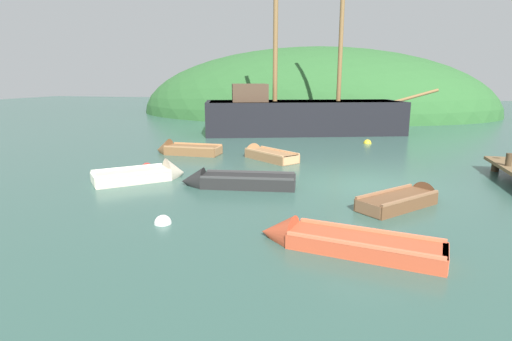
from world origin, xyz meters
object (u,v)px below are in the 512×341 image
at_px(rowboat_center, 336,243).
at_px(buoy_red, 147,168).
at_px(rowboat_near_dock, 147,176).
at_px(buoy_yellow, 367,143).
at_px(rowboat_outer_left, 265,156).
at_px(sailing_ship, 301,121).
at_px(rowboat_outer_right, 232,183).
at_px(rowboat_far, 407,201).
at_px(rowboat_portside, 184,151).
at_px(buoy_white, 163,223).

relative_size(rowboat_center, buoy_red, 9.36).
xyz_separation_m(rowboat_near_dock, buoy_yellow, (7.97, 10.47, -0.13)).
bearing_deg(rowboat_outer_left, sailing_ship, -54.76).
bearing_deg(rowboat_outer_right, rowboat_far, 165.05).
distance_m(rowboat_portside, buoy_red, 3.35).
xyz_separation_m(rowboat_near_dock, rowboat_outer_right, (3.26, -0.24, 0.01)).
xyz_separation_m(rowboat_outer_right, rowboat_center, (3.59, -4.40, -0.03)).
relative_size(rowboat_outer_left, buoy_red, 7.36).
height_order(sailing_ship, rowboat_outer_right, sailing_ship).
relative_size(rowboat_far, buoy_white, 6.73).
xyz_separation_m(rowboat_center, rowboat_portside, (-7.60, 9.77, 0.04)).
distance_m(rowboat_outer_left, buoy_yellow, 7.33).
xyz_separation_m(rowboat_portside, buoy_yellow, (8.72, 5.35, -0.14)).
height_order(rowboat_outer_left, buoy_red, rowboat_outer_left).
xyz_separation_m(rowboat_near_dock, buoy_red, (-0.94, 1.78, -0.13)).
distance_m(rowboat_outer_left, rowboat_center, 10.12).
relative_size(rowboat_far, buoy_yellow, 6.74).
relative_size(rowboat_near_dock, rowboat_far, 1.08).
relative_size(rowboat_outer_right, rowboat_outer_left, 1.24).
xyz_separation_m(rowboat_outer_left, rowboat_portside, (-4.03, 0.29, 0.01)).
bearing_deg(rowboat_center, buoy_white, 4.11).
bearing_deg(rowboat_outer_left, buoy_red, 74.44).
bearing_deg(sailing_ship, rowboat_center, -98.10).
bearing_deg(rowboat_outer_left, rowboat_center, 149.28).
bearing_deg(rowboat_outer_right, buoy_yellow, -120.10).
height_order(rowboat_portside, buoy_red, rowboat_portside).
bearing_deg(rowboat_far, rowboat_center, -165.41).
distance_m(sailing_ship, rowboat_far, 15.76).
height_order(rowboat_outer_right, buoy_yellow, rowboat_outer_right).
relative_size(rowboat_near_dock, buoy_red, 7.40).
height_order(rowboat_far, rowboat_center, rowboat_center).
height_order(rowboat_center, buoy_red, rowboat_center).
bearing_deg(sailing_ship, rowboat_outer_left, -110.78).
bearing_deg(buoy_red, buoy_white, -59.10).
distance_m(rowboat_near_dock, rowboat_outer_right, 3.27).
distance_m(rowboat_far, rowboat_portside, 11.29).
relative_size(buoy_red, buoy_yellow, 0.98).
relative_size(rowboat_far, rowboat_center, 0.73).
distance_m(rowboat_portside, buoy_white, 9.79).
bearing_deg(rowboat_near_dock, rowboat_outer_left, 14.07).
relative_size(rowboat_outer_left, rowboat_center, 0.79).
bearing_deg(buoy_white, sailing_ship, 86.00).
height_order(sailing_ship, buoy_red, sailing_ship).
bearing_deg(rowboat_portside, buoy_yellow, -146.91).
bearing_deg(buoy_red, rowboat_far, -16.43).
relative_size(rowboat_portside, buoy_red, 7.50).
height_order(rowboat_outer_left, rowboat_center, rowboat_outer_left).
bearing_deg(buoy_red, rowboat_portside, 86.65).
distance_m(sailing_ship, buoy_yellow, 5.45).
distance_m(rowboat_outer_right, rowboat_far, 5.51).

